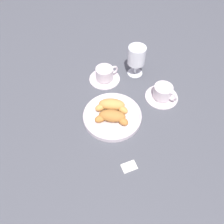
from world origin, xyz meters
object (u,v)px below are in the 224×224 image
object	(u,v)px
coffee_cup_near	(163,93)
coffee_cup_far	(105,75)
pastry_plate	(112,115)
juice_glass_left	(137,57)
sugar_packet	(129,166)
croissant_small	(112,117)
croissant_large	(112,105)

from	to	relation	value
coffee_cup_near	coffee_cup_far	xyz separation A→B (m)	(0.20, -0.17, 0.00)
coffee_cup_near	coffee_cup_far	world-z (taller)	same
pastry_plate	coffee_cup_far	xyz separation A→B (m)	(-0.03, -0.21, 0.01)
juice_glass_left	sugar_packet	size ratio (longest dim) A/B	2.80
pastry_plate	croissant_small	bearing A→B (deg)	73.89
coffee_cup_near	coffee_cup_far	size ratio (longest dim) A/B	1.00
coffee_cup_far	juice_glass_left	bearing A→B (deg)	179.75
pastry_plate	coffee_cup_near	bearing A→B (deg)	-170.38
coffee_cup_far	juice_glass_left	size ratio (longest dim) A/B	0.97
pastry_plate	coffee_cup_near	size ratio (longest dim) A/B	1.67
croissant_small	coffee_cup_far	bearing A→B (deg)	-98.76
croissant_small	croissant_large	bearing A→B (deg)	-105.30
coffee_cup_near	juice_glass_left	xyz separation A→B (m)	(0.06, -0.17, 0.07)
croissant_small	juice_glass_left	size ratio (longest dim) A/B	0.89
coffee_cup_near	juice_glass_left	world-z (taller)	juice_glass_left
croissant_small	coffee_cup_near	distance (m)	0.25
coffee_cup_near	sugar_packet	distance (m)	0.35
coffee_cup_near	coffee_cup_far	bearing A→B (deg)	-40.93
juice_glass_left	sugar_packet	xyz separation A→B (m)	(0.17, 0.43, -0.09)
juice_glass_left	sugar_packet	bearing A→B (deg)	67.80
coffee_cup_far	coffee_cup_near	bearing A→B (deg)	139.07
croissant_small	juice_glass_left	bearing A→B (deg)	-126.75
coffee_cup_near	juice_glass_left	bearing A→B (deg)	-71.68
coffee_cup_far	sugar_packet	xyz separation A→B (m)	(0.03, 0.43, -0.02)
pastry_plate	croissant_small	world-z (taller)	croissant_small
croissant_large	coffee_cup_near	distance (m)	0.22
croissant_large	coffee_cup_far	xyz separation A→B (m)	(-0.02, -0.19, -0.01)
croissant_large	coffee_cup_near	world-z (taller)	croissant_large
sugar_packet	croissant_small	bearing A→B (deg)	-93.87
pastry_plate	sugar_packet	world-z (taller)	pastry_plate
pastry_plate	coffee_cup_far	bearing A→B (deg)	-97.71
pastry_plate	coffee_cup_far	size ratio (longest dim) A/B	1.67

